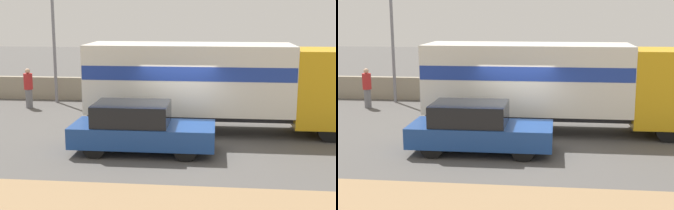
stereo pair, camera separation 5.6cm
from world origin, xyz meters
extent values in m
plane|color=#514F4C|center=(0.00, 0.00, 0.00)|extent=(80.00, 80.00, 0.00)
cube|color=gray|center=(0.00, 7.44, 0.54)|extent=(60.00, 0.35, 1.08)
cylinder|color=slate|center=(-6.23, 6.68, 3.90)|extent=(0.14, 0.14, 7.79)
cube|color=gold|center=(4.99, 1.95, 1.67)|extent=(2.29, 2.25, 2.58)
cube|color=#2D2D33|center=(0.30, 1.95, 0.63)|extent=(7.10, 1.27, 0.25)
cube|color=silver|center=(0.30, 1.95, 1.93)|extent=(7.10, 2.32, 2.36)
cube|color=navy|center=(0.30, 1.95, 2.21)|extent=(7.07, 2.34, 0.47)
cylinder|color=black|center=(4.99, 2.91, 0.42)|extent=(0.84, 0.28, 0.84)
cylinder|color=black|center=(4.99, 0.99, 0.42)|extent=(0.84, 0.28, 0.84)
cylinder|color=black|center=(-1.66, 2.91, 0.42)|extent=(0.84, 0.28, 0.84)
cylinder|color=black|center=(-1.66, 0.99, 0.42)|extent=(0.84, 0.28, 0.84)
cylinder|color=black|center=(-0.24, 2.91, 0.42)|extent=(0.84, 0.28, 0.84)
cylinder|color=black|center=(-0.24, 0.99, 0.42)|extent=(0.84, 0.28, 0.84)
cube|color=navy|center=(-0.92, -0.77, 0.57)|extent=(4.31, 1.73, 0.62)
cube|color=black|center=(-1.27, -0.77, 1.20)|extent=(2.24, 1.59, 0.64)
cylinder|color=black|center=(0.41, -0.02, 0.34)|extent=(0.69, 0.20, 0.69)
cylinder|color=black|center=(0.41, -1.51, 0.34)|extent=(0.69, 0.20, 0.69)
cylinder|color=black|center=(-2.26, -0.02, 0.34)|extent=(0.69, 0.20, 0.69)
cylinder|color=black|center=(-2.26, -1.51, 0.34)|extent=(0.69, 0.20, 0.69)
cylinder|color=slate|center=(-7.00, 5.28, 0.42)|extent=(0.30, 0.30, 0.84)
cylinder|color=#B22626|center=(-7.00, 5.28, 1.18)|extent=(0.38, 0.38, 0.70)
sphere|color=tan|center=(-7.00, 5.28, 1.65)|extent=(0.23, 0.23, 0.23)
camera|label=1|loc=(1.25, -14.32, 4.24)|focal=50.00mm
camera|label=2|loc=(1.30, -14.31, 4.24)|focal=50.00mm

